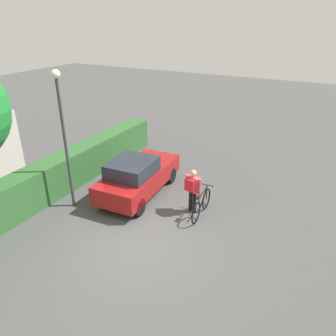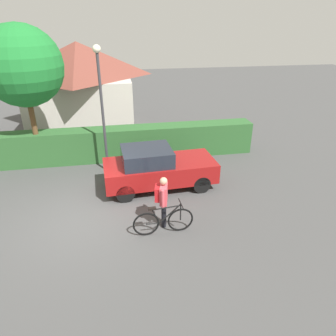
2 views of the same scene
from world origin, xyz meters
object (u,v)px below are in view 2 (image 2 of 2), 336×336
(person_rider, at_px, (163,197))
(tree_kerbside, at_px, (22,67))
(bicycle, at_px, (163,221))
(parked_car_near, at_px, (157,168))
(street_lamp, at_px, (101,96))

(person_rider, relative_size, tree_kerbside, 0.29)
(bicycle, relative_size, tree_kerbside, 0.32)
(bicycle, xyz_separation_m, person_rider, (0.04, 0.37, 0.56))
(parked_car_near, relative_size, person_rider, 2.51)
(bicycle, distance_m, person_rider, 0.67)
(bicycle, relative_size, street_lamp, 0.37)
(tree_kerbside, bearing_deg, parked_car_near, -30.70)
(bicycle, xyz_separation_m, tree_kerbside, (-4.29, 5.34, 3.55))
(bicycle, height_order, street_lamp, street_lamp)
(person_rider, bearing_deg, parked_car_near, 85.65)
(parked_car_near, height_order, street_lamp, street_lamp)
(street_lamp, relative_size, tree_kerbside, 0.87)
(bicycle, height_order, person_rider, person_rider)
(person_rider, distance_m, tree_kerbside, 7.24)
(person_rider, height_order, street_lamp, street_lamp)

